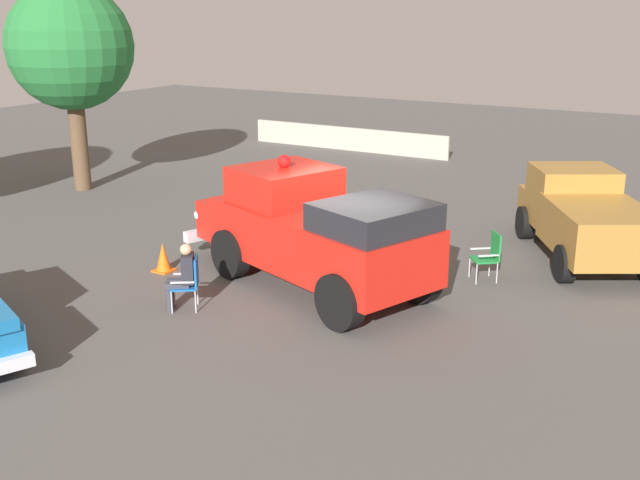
{
  "coord_description": "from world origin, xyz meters",
  "views": [
    {
      "loc": [
        -6.77,
        12.56,
        5.52
      ],
      "look_at": [
        0.44,
        0.11,
        1.04
      ],
      "focal_mm": 42.56,
      "sensor_mm": 36.0,
      "label": 1
    }
  ],
  "objects_px": {
    "vintage_fire_truck": "(313,230)",
    "spectator_seated": "(183,274)",
    "traffic_cone": "(163,258)",
    "lawn_chair_by_car": "(490,253)",
    "oak_tree_left": "(70,48)",
    "parked_pickup": "(584,215)",
    "lawn_chair_near_truck": "(190,279)"
  },
  "relations": [
    {
      "from": "vintage_fire_truck",
      "to": "spectator_seated",
      "type": "distance_m",
      "value": 2.76
    },
    {
      "from": "traffic_cone",
      "to": "lawn_chair_by_car",
      "type": "bearing_deg",
      "value": -154.36
    },
    {
      "from": "oak_tree_left",
      "to": "traffic_cone",
      "type": "bearing_deg",
      "value": 147.92
    },
    {
      "from": "spectator_seated",
      "to": "traffic_cone",
      "type": "bearing_deg",
      "value": -39.0
    },
    {
      "from": "parked_pickup",
      "to": "traffic_cone",
      "type": "xyz_separation_m",
      "value": [
        7.58,
        5.49,
        -0.68
      ]
    },
    {
      "from": "lawn_chair_near_truck",
      "to": "traffic_cone",
      "type": "distance_m",
      "value": 2.33
    },
    {
      "from": "lawn_chair_by_car",
      "to": "oak_tree_left",
      "type": "xyz_separation_m",
      "value": [
        13.54,
        -1.57,
        3.7
      ]
    },
    {
      "from": "vintage_fire_truck",
      "to": "oak_tree_left",
      "type": "xyz_separation_m",
      "value": [
        10.53,
        -3.72,
        3.09
      ]
    },
    {
      "from": "lawn_chair_near_truck",
      "to": "spectator_seated",
      "type": "xyz_separation_m",
      "value": [
        0.11,
        0.08,
        0.11
      ]
    },
    {
      "from": "lawn_chair_near_truck",
      "to": "traffic_cone",
      "type": "height_order",
      "value": "lawn_chair_near_truck"
    },
    {
      "from": "parked_pickup",
      "to": "traffic_cone",
      "type": "distance_m",
      "value": 9.38
    },
    {
      "from": "spectator_seated",
      "to": "traffic_cone",
      "type": "xyz_separation_m",
      "value": [
        1.77,
        -1.43,
        -0.39
      ]
    },
    {
      "from": "vintage_fire_truck",
      "to": "spectator_seated",
      "type": "relative_size",
      "value": 4.91
    },
    {
      "from": "vintage_fire_truck",
      "to": "oak_tree_left",
      "type": "relative_size",
      "value": 1.02
    },
    {
      "from": "traffic_cone",
      "to": "spectator_seated",
      "type": "bearing_deg",
      "value": 141.0
    },
    {
      "from": "lawn_chair_near_truck",
      "to": "traffic_cone",
      "type": "bearing_deg",
      "value": -35.86
    },
    {
      "from": "vintage_fire_truck",
      "to": "traffic_cone",
      "type": "height_order",
      "value": "vintage_fire_truck"
    },
    {
      "from": "parked_pickup",
      "to": "spectator_seated",
      "type": "relative_size",
      "value": 3.92
    },
    {
      "from": "vintage_fire_truck",
      "to": "oak_tree_left",
      "type": "distance_m",
      "value": 11.59
    },
    {
      "from": "vintage_fire_truck",
      "to": "lawn_chair_by_car",
      "type": "bearing_deg",
      "value": -144.44
    },
    {
      "from": "parked_pickup",
      "to": "oak_tree_left",
      "type": "distance_m",
      "value": 15.26
    },
    {
      "from": "parked_pickup",
      "to": "traffic_cone",
      "type": "bearing_deg",
      "value": 35.92
    },
    {
      "from": "lawn_chair_by_car",
      "to": "oak_tree_left",
      "type": "distance_m",
      "value": 14.12
    },
    {
      "from": "parked_pickup",
      "to": "oak_tree_left",
      "type": "relative_size",
      "value": 0.81
    },
    {
      "from": "vintage_fire_truck",
      "to": "parked_pickup",
      "type": "xyz_separation_m",
      "value": [
        -4.34,
        -4.64,
        -0.21
      ]
    },
    {
      "from": "vintage_fire_truck",
      "to": "oak_tree_left",
      "type": "bearing_deg",
      "value": -19.45
    },
    {
      "from": "lawn_chair_by_car",
      "to": "traffic_cone",
      "type": "relative_size",
      "value": 1.61
    },
    {
      "from": "lawn_chair_by_car",
      "to": "spectator_seated",
      "type": "relative_size",
      "value": 0.79
    },
    {
      "from": "parked_pickup",
      "to": "lawn_chair_near_truck",
      "type": "distance_m",
      "value": 8.92
    },
    {
      "from": "lawn_chair_by_car",
      "to": "spectator_seated",
      "type": "xyz_separation_m",
      "value": [
        4.48,
        4.43,
        0.11
      ]
    },
    {
      "from": "lawn_chair_by_car",
      "to": "vintage_fire_truck",
      "type": "bearing_deg",
      "value": 35.56
    },
    {
      "from": "lawn_chair_near_truck",
      "to": "lawn_chair_by_car",
      "type": "distance_m",
      "value": 6.17
    }
  ]
}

